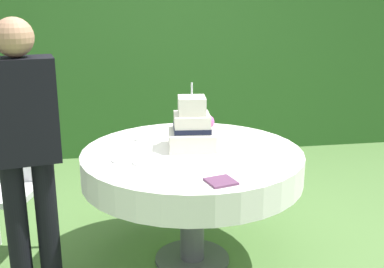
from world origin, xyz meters
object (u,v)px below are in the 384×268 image
at_px(napkin_stack, 221,181).
at_px(standing_person, 25,147).
at_px(serving_plate_right, 120,160).
at_px(wedding_cake, 192,128).
at_px(serving_plate_left, 142,139).
at_px(serving_plate_near, 240,133).
at_px(serving_plate_far, 141,163).
at_px(cake_table, 192,166).
at_px(garden_chair, 8,178).

xyz_separation_m(napkin_stack, standing_person, (-1.01, 0.26, 0.16)).
relative_size(serving_plate_right, napkin_stack, 0.75).
distance_m(wedding_cake, serving_plate_left, 0.39).
height_order(wedding_cake, serving_plate_near, wedding_cake).
xyz_separation_m(serving_plate_far, napkin_stack, (0.39, -0.36, 0.00)).
xyz_separation_m(wedding_cake, serving_plate_left, (-0.31, 0.21, -0.12)).
bearing_deg(wedding_cake, standing_person, -159.29).
height_order(serving_plate_left, napkin_stack, same).
relative_size(cake_table, serving_plate_far, 13.26).
bearing_deg(serving_plate_far, garden_chair, 150.51).
relative_size(serving_plate_right, standing_person, 0.07).
relative_size(wedding_cake, standing_person, 0.26).
bearing_deg(standing_person, napkin_stack, -14.24).
bearing_deg(serving_plate_left, garden_chair, 179.19).
bearing_deg(serving_plate_right, cake_table, 14.03).
xyz_separation_m(cake_table, serving_plate_right, (-0.45, -0.11, 0.11)).
distance_m(serving_plate_near, serving_plate_right, 0.95).
relative_size(serving_plate_far, standing_person, 0.07).
bearing_deg(napkin_stack, cake_table, 96.60).
distance_m(napkin_stack, standing_person, 1.05).
xyz_separation_m(wedding_cake, standing_person, (-0.96, -0.36, 0.04)).
relative_size(cake_table, serving_plate_right, 13.04).
bearing_deg(wedding_cake, serving_plate_right, -157.51).
relative_size(wedding_cake, garden_chair, 0.47).
height_order(cake_table, napkin_stack, napkin_stack).
height_order(serving_plate_near, napkin_stack, same).
relative_size(serving_plate_left, napkin_stack, 0.72).
xyz_separation_m(serving_plate_near, serving_plate_left, (-0.69, -0.03, 0.00)).
distance_m(serving_plate_right, napkin_stack, 0.66).
relative_size(napkin_stack, standing_person, 0.09).
relative_size(serving_plate_near, serving_plate_far, 1.10).
relative_size(serving_plate_left, standing_person, 0.06).
height_order(wedding_cake, serving_plate_left, wedding_cake).
height_order(serving_plate_left, garden_chair, garden_chair).
height_order(cake_table, garden_chair, garden_chair).
xyz_separation_m(serving_plate_near, serving_plate_far, (-0.72, -0.50, 0.00)).
height_order(serving_plate_near, serving_plate_far, same).
bearing_deg(standing_person, serving_plate_right, 19.01).
bearing_deg(serving_plate_right, napkin_stack, -39.96).
distance_m(cake_table, napkin_stack, 0.55).
height_order(cake_table, serving_plate_far, serving_plate_far).
height_order(serving_plate_right, napkin_stack, same).
relative_size(serving_plate_left, serving_plate_right, 0.96).
relative_size(cake_table, serving_plate_near, 12.05).
xyz_separation_m(wedding_cake, serving_plate_right, (-0.46, -0.19, -0.12)).
bearing_deg(serving_plate_left, standing_person, -138.60).
bearing_deg(serving_plate_far, wedding_cake, 36.92).
distance_m(serving_plate_near, napkin_stack, 0.92).
xyz_separation_m(serving_plate_near, garden_chair, (-1.57, -0.02, -0.23)).
bearing_deg(wedding_cake, napkin_stack, -85.59).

